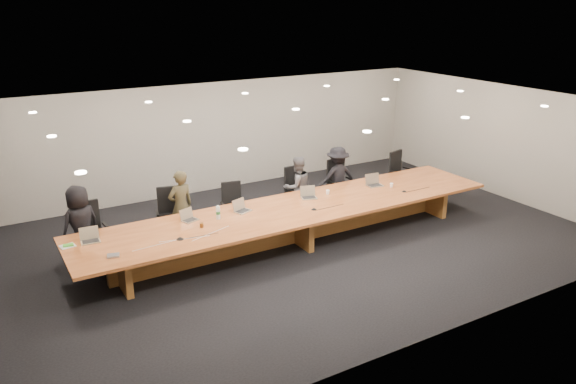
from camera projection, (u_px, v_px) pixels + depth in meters
name	position (u px, v px, depth m)	size (l,w,h in m)	color
ground	(295.00, 242.00, 11.65)	(12.00, 12.00, 0.00)	black
back_wall	(216.00, 137.00, 14.45)	(12.00, 0.02, 2.80)	silver
conference_table	(295.00, 218.00, 11.48)	(9.00, 1.80, 0.75)	brown
chair_far_left	(92.00, 231.00, 10.69)	(0.58, 0.58, 1.14)	black
chair_left	(171.00, 215.00, 11.51)	(0.58, 0.58, 1.14)	black
chair_mid_left	(234.00, 206.00, 12.18)	(0.52, 0.52, 1.03)	black
chair_mid_right	(299.00, 191.00, 12.92)	(0.59, 0.59, 1.15)	black
chair_right	(341.00, 183.00, 13.44)	(0.59, 0.59, 1.17)	black
chair_far_right	(402.00, 173.00, 14.25)	(0.58, 0.58, 1.14)	black
person_a	(81.00, 225.00, 10.48)	(0.75, 0.49, 1.54)	black
person_b	(181.00, 206.00, 11.47)	(0.55, 0.36, 1.52)	#3B3520
person_c	(297.00, 187.00, 12.78)	(0.69, 0.54, 1.43)	#565658
person_d	(337.00, 177.00, 13.36)	(0.96, 0.55, 1.49)	black
laptop_a	(90.00, 235.00, 9.76)	(0.32, 0.24, 0.25)	beige
laptop_b	(190.00, 215.00, 10.70)	(0.30, 0.22, 0.23)	tan
laptop_c	(243.00, 206.00, 11.15)	(0.32, 0.23, 0.25)	#C4B396
laptop_d	(309.00, 193.00, 11.90)	(0.32, 0.24, 0.26)	tan
laptop_e	(375.00, 180.00, 12.68)	(0.35, 0.25, 0.27)	tan
water_bottle	(218.00, 213.00, 10.79)	(0.08, 0.08, 0.25)	silver
amber_mug	(202.00, 225.00, 10.41)	(0.07, 0.07, 0.09)	brown
paper_cup_near	(328.00, 192.00, 12.18)	(0.08, 0.08, 0.09)	white
paper_cup_far	(392.00, 185.00, 12.64)	(0.07, 0.07, 0.09)	white
notepad	(67.00, 246.00, 9.62)	(0.24, 0.19, 0.01)	white
lime_gadget	(68.00, 245.00, 9.61)	(0.17, 0.10, 0.03)	green
av_box	(113.00, 256.00, 9.25)	(0.20, 0.15, 0.03)	#A3A2A7
mic_left	(180.00, 238.00, 9.90)	(0.14, 0.14, 0.03)	black
mic_center	(314.00, 209.00, 11.29)	(0.12, 0.12, 0.03)	black
mic_right	(404.00, 191.00, 12.34)	(0.10, 0.10, 0.03)	black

